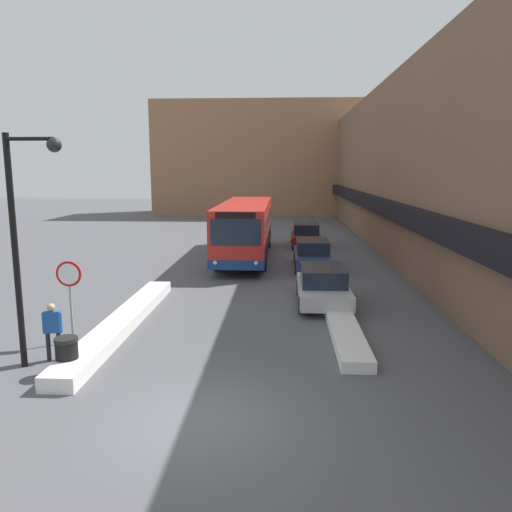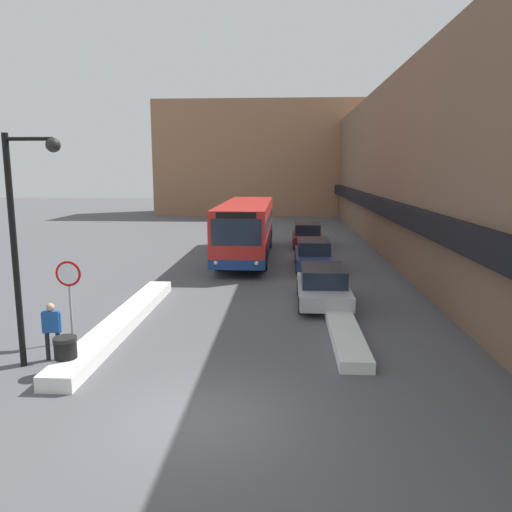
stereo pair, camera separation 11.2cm
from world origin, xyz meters
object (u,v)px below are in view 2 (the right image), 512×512
at_px(city_bus, 247,228).
at_px(parked_car_front, 323,286).
at_px(stop_sign, 69,283).
at_px(street_lamp, 24,225).
at_px(parked_car_middle, 313,254).
at_px(pedestrian, 52,326).
at_px(trash_bin, 66,355).
at_px(parked_car_back, 307,235).

bearing_deg(city_bus, parked_car_front, -69.52).
xyz_separation_m(stop_sign, street_lamp, (-0.21, -1.89, 1.95)).
height_order(parked_car_middle, pedestrian, pedestrian).
bearing_deg(trash_bin, city_bus, 79.20).
height_order(city_bus, pedestrian, city_bus).
bearing_deg(parked_car_back, trash_bin, -107.68).
relative_size(parked_car_front, street_lamp, 0.73).
bearing_deg(parked_car_middle, stop_sign, -123.26).
height_order(parked_car_front, parked_car_middle, parked_car_middle).
xyz_separation_m(city_bus, stop_sign, (-4.10, -14.88, 0.03)).
bearing_deg(parked_car_middle, parked_car_front, -90.00).
height_order(stop_sign, street_lamp, street_lamp).
xyz_separation_m(parked_car_middle, street_lamp, (-8.06, -13.85, 3.01)).
height_order(city_bus, parked_car_front, city_bus).
xyz_separation_m(parked_car_front, pedestrian, (-7.76, -6.26, 0.24)).
bearing_deg(city_bus, trash_bin, -100.80).
xyz_separation_m(parked_car_back, stop_sign, (-7.85, -19.75, 1.05)).
xyz_separation_m(street_lamp, trash_bin, (1.04, -0.38, -3.28)).
bearing_deg(trash_bin, parked_car_back, 72.32).
relative_size(city_bus, street_lamp, 2.08).
distance_m(parked_car_front, parked_car_middle, 7.12).
distance_m(city_bus, parked_car_middle, 4.86).
xyz_separation_m(parked_car_back, street_lamp, (-8.06, -21.63, 2.99)).
relative_size(pedestrian, trash_bin, 1.68).
relative_size(city_bus, parked_car_front, 2.85).
xyz_separation_m(parked_car_front, trash_bin, (-7.02, -7.12, -0.24)).
distance_m(street_lamp, trash_bin, 3.46).
bearing_deg(street_lamp, city_bus, 75.57).
xyz_separation_m(parked_car_front, street_lamp, (-8.06, -6.74, 3.04)).
height_order(parked_car_front, pedestrian, pedestrian).
bearing_deg(parked_car_front, parked_car_back, 90.00).
height_order(parked_car_middle, stop_sign, stop_sign).
relative_size(parked_car_back, street_lamp, 0.79).
bearing_deg(stop_sign, street_lamp, -96.47).
bearing_deg(pedestrian, parked_car_back, 58.64).
height_order(street_lamp, trash_bin, street_lamp).
xyz_separation_m(street_lamp, pedestrian, (0.30, 0.48, -2.80)).
relative_size(parked_car_back, trash_bin, 4.98).
bearing_deg(city_bus, stop_sign, -105.41).
xyz_separation_m(stop_sign, pedestrian, (0.08, -1.41, -0.85)).
relative_size(stop_sign, pedestrian, 1.56).
xyz_separation_m(stop_sign, trash_bin, (0.83, -2.27, -1.33)).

